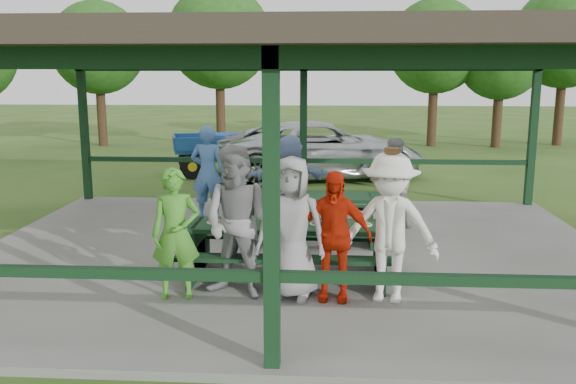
# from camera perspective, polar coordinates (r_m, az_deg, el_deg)

# --- Properties ---
(ground) EXTENTS (90.00, 90.00, 0.00)m
(ground) POSITION_cam_1_polar(r_m,az_deg,el_deg) (9.67, 0.54, -6.16)
(ground) COLOR #2B4C18
(ground) RESTS_ON ground
(concrete_slab) EXTENTS (10.00, 8.00, 0.10)m
(concrete_slab) POSITION_cam_1_polar(r_m,az_deg,el_deg) (9.65, 0.54, -5.87)
(concrete_slab) COLOR slate
(concrete_slab) RESTS_ON ground
(pavilion_structure) EXTENTS (10.60, 8.60, 3.24)m
(pavilion_structure) POSITION_cam_1_polar(r_m,az_deg,el_deg) (9.23, 0.58, 12.97)
(pavilion_structure) COLOR black
(pavilion_structure) RESTS_ON concrete_slab
(picnic_table_near) EXTENTS (2.86, 1.39, 0.75)m
(picnic_table_near) POSITION_cam_1_polar(r_m,az_deg,el_deg) (8.35, -0.00, -4.79)
(picnic_table_near) COLOR black
(picnic_table_near) RESTS_ON concrete_slab
(picnic_table_far) EXTENTS (2.42, 1.39, 0.75)m
(picnic_table_far) POSITION_cam_1_polar(r_m,az_deg,el_deg) (10.28, 1.93, -1.82)
(picnic_table_far) COLOR black
(picnic_table_far) RESTS_ON concrete_slab
(table_setting) EXTENTS (2.25, 0.45, 0.10)m
(table_setting) POSITION_cam_1_polar(r_m,az_deg,el_deg) (8.29, 0.04, -2.76)
(table_setting) COLOR white
(table_setting) RESTS_ON picnic_table_near
(contestant_green) EXTENTS (0.66, 0.49, 1.64)m
(contestant_green) POSITION_cam_1_polar(r_m,az_deg,el_deg) (7.65, -10.46, -3.86)
(contestant_green) COLOR #459628
(contestant_green) RESTS_ON concrete_slab
(contestant_grey_left) EXTENTS (1.11, 0.98, 1.90)m
(contestant_grey_left) POSITION_cam_1_polar(r_m,az_deg,el_deg) (7.55, -4.67, -2.86)
(contestant_grey_left) COLOR gray
(contestant_grey_left) RESTS_ON concrete_slab
(contestant_grey_mid) EXTENTS (0.95, 0.69, 1.79)m
(contestant_grey_mid) POSITION_cam_1_polar(r_m,az_deg,el_deg) (7.50, 0.30, -3.38)
(contestant_grey_mid) COLOR gray
(contestant_grey_mid) RESTS_ON concrete_slab
(contestant_red) EXTENTS (0.99, 0.50, 1.62)m
(contestant_red) POSITION_cam_1_polar(r_m,az_deg,el_deg) (7.48, 4.23, -4.10)
(contestant_red) COLOR red
(contestant_red) RESTS_ON concrete_slab
(contestant_white_fedora) EXTENTS (1.31, 0.93, 1.90)m
(contestant_white_fedora) POSITION_cam_1_polar(r_m,az_deg,el_deg) (7.49, 9.49, -3.32)
(contestant_white_fedora) COLOR white
(contestant_white_fedora) RESTS_ON concrete_slab
(spectator_lblue) EXTENTS (1.62, 0.75, 1.68)m
(spectator_lblue) POSITION_cam_1_polar(r_m,az_deg,el_deg) (11.19, 0.16, 1.19)
(spectator_lblue) COLOR #8097C6
(spectator_lblue) RESTS_ON concrete_slab
(spectator_blue) EXTENTS (0.69, 0.48, 1.81)m
(spectator_blue) POSITION_cam_1_polar(r_m,az_deg,el_deg) (11.68, -7.50, 1.83)
(spectator_blue) COLOR #426DAC
(spectator_blue) RESTS_ON concrete_slab
(spectator_grey) EXTENTS (0.88, 0.73, 1.63)m
(spectator_grey) POSITION_cam_1_polar(r_m,az_deg,el_deg) (11.16, 9.71, 0.86)
(spectator_grey) COLOR gray
(spectator_grey) RESTS_ON concrete_slab
(pickup_truck) EXTENTS (6.15, 4.04, 1.57)m
(pickup_truck) POSITION_cam_1_polar(r_m,az_deg,el_deg) (16.71, 3.09, 3.95)
(pickup_truck) COLOR silver
(pickup_truck) RESTS_ON ground
(farm_trailer) EXTENTS (3.52, 2.09, 1.22)m
(farm_trailer) POSITION_cam_1_polar(r_m,az_deg,el_deg) (17.54, -6.40, 3.64)
(farm_trailer) COLOR #1A4B92
(farm_trailer) RESTS_ON ground
(tree_far_left) EXTENTS (3.59, 3.59, 5.60)m
(tree_far_left) POSITION_cam_1_polar(r_m,az_deg,el_deg) (25.35, -17.38, 12.73)
(tree_far_left) COLOR black
(tree_far_left) RESTS_ON ground
(tree_left) EXTENTS (3.95, 3.95, 6.17)m
(tree_left) POSITION_cam_1_polar(r_m,az_deg,el_deg) (24.10, -6.47, 14.17)
(tree_left) COLOR black
(tree_left) RESTS_ON ground
(tree_mid) EXTENTS (3.63, 3.63, 5.68)m
(tree_mid) POSITION_cam_1_polar(r_m,az_deg,el_deg) (24.73, 13.62, 13.08)
(tree_mid) COLOR black
(tree_mid) RESTS_ON ground
(tree_right) EXTENTS (3.23, 3.23, 5.05)m
(tree_right) POSITION_cam_1_polar(r_m,az_deg,el_deg) (25.02, 19.31, 11.77)
(tree_right) COLOR black
(tree_right) RESTS_ON ground
(tree_far_right) EXTENTS (3.99, 3.99, 6.23)m
(tree_far_right) POSITION_cam_1_polar(r_m,az_deg,el_deg) (26.65, 24.53, 13.06)
(tree_far_right) COLOR black
(tree_far_right) RESTS_ON ground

